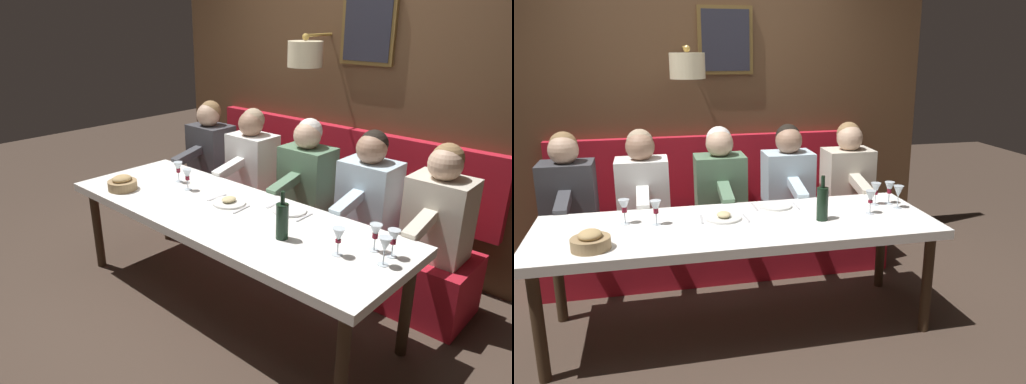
% 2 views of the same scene
% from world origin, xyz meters
% --- Properties ---
extents(ground_plane, '(12.00, 12.00, 0.00)m').
position_xyz_m(ground_plane, '(0.00, 0.00, 0.00)').
color(ground_plane, '#423328').
extents(dining_table, '(0.90, 2.58, 0.74)m').
position_xyz_m(dining_table, '(0.00, 0.00, 0.68)').
color(dining_table, white).
rests_on(dining_table, ground_plane).
extents(banquette_bench, '(0.52, 2.78, 0.45)m').
position_xyz_m(banquette_bench, '(0.89, 0.00, 0.23)').
color(banquette_bench, red).
rests_on(banquette_bench, ground_plane).
extents(back_wall_panel, '(0.59, 3.98, 2.90)m').
position_xyz_m(back_wall_panel, '(1.46, 0.00, 1.37)').
color(back_wall_panel, brown).
rests_on(back_wall_panel, ground_plane).
extents(diner_nearest, '(0.60, 0.40, 0.79)m').
position_xyz_m(diner_nearest, '(0.88, -1.11, 0.82)').
color(diner_nearest, beige).
rests_on(diner_nearest, banquette_bench).
extents(diner_near, '(0.60, 0.40, 0.79)m').
position_xyz_m(diner_near, '(0.88, -0.58, 0.82)').
color(diner_near, silver).
rests_on(diner_near, banquette_bench).
extents(diner_middle, '(0.60, 0.40, 0.79)m').
position_xyz_m(diner_middle, '(0.88, -0.01, 0.82)').
color(diner_middle, '#567A5B').
rests_on(diner_middle, banquette_bench).
extents(diner_far, '(0.60, 0.40, 0.79)m').
position_xyz_m(diner_far, '(0.88, 0.60, 0.82)').
color(diner_far, white).
rests_on(diner_far, banquette_bench).
extents(diner_farthest, '(0.60, 0.40, 0.79)m').
position_xyz_m(diner_farthest, '(0.88, 1.15, 0.82)').
color(diner_farthest, '#3D3D42').
rests_on(diner_farthest, banquette_bench).
extents(place_setting_0, '(0.24, 0.31, 0.01)m').
position_xyz_m(place_setting_0, '(0.28, -0.32, 0.75)').
color(place_setting_0, silver).
rests_on(place_setting_0, dining_table).
extents(place_setting_1, '(0.24, 0.32, 0.05)m').
position_xyz_m(place_setting_1, '(0.10, 0.08, 0.75)').
color(place_setting_1, silver).
rests_on(place_setting_1, dining_table).
extents(wine_glass_0, '(0.07, 0.07, 0.16)m').
position_xyz_m(wine_glass_0, '(0.17, -1.14, 0.86)').
color(wine_glass_0, silver).
rests_on(wine_glass_0, dining_table).
extents(wine_glass_1, '(0.07, 0.07, 0.16)m').
position_xyz_m(wine_glass_1, '(0.08, 0.51, 0.86)').
color(wine_glass_1, silver).
rests_on(wine_glass_1, dining_table).
extents(wine_glass_2, '(0.07, 0.07, 0.16)m').
position_xyz_m(wine_glass_2, '(0.17, -1.03, 0.86)').
color(wine_glass_2, silver).
rests_on(wine_glass_2, dining_table).
extents(wine_glass_3, '(0.07, 0.07, 0.16)m').
position_xyz_m(wine_glass_3, '(0.15, 0.71, 0.86)').
color(wine_glass_3, silver).
rests_on(wine_glass_3, dining_table).
extents(wine_glass_4, '(0.07, 0.07, 0.16)m').
position_xyz_m(wine_glass_4, '(0.05, -1.15, 0.86)').
color(wine_glass_4, silver).
rests_on(wine_glass_4, dining_table).
extents(wine_glass_5, '(0.07, 0.07, 0.16)m').
position_xyz_m(wine_glass_5, '(-0.02, -0.91, 0.86)').
color(wine_glass_5, silver).
rests_on(wine_glass_5, dining_table).
extents(wine_bottle, '(0.08, 0.08, 0.30)m').
position_xyz_m(wine_bottle, '(-0.07, -0.55, 0.86)').
color(wine_bottle, black).
rests_on(wine_bottle, dining_table).
extents(bread_bowl, '(0.22, 0.22, 0.12)m').
position_xyz_m(bread_bowl, '(-0.26, 0.88, 0.79)').
color(bread_bowl, '#9E7F56').
rests_on(bread_bowl, dining_table).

